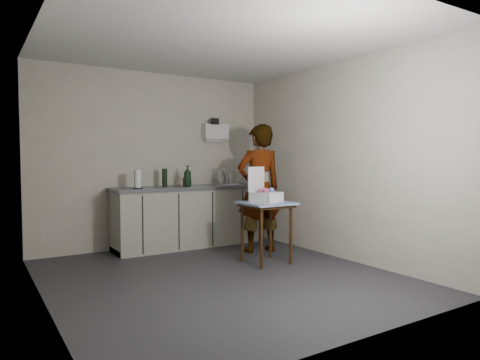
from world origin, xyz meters
TOP-DOWN VIEW (x-y plane):
  - ground at (0.00, 0.00)m, footprint 4.00×4.00m
  - wall_back at (0.00, 1.99)m, footprint 3.60×0.02m
  - wall_right at (1.79, 0.00)m, footprint 0.02×4.00m
  - wall_left at (-1.79, 0.00)m, footprint 0.02×4.00m
  - ceiling at (0.00, 0.00)m, footprint 3.60×4.00m
  - kitchen_counter at (0.40, 1.70)m, footprint 2.24×0.62m
  - wall_shelf at (1.00, 1.92)m, footprint 0.42×0.18m
  - side_table at (0.80, 0.23)m, footprint 0.61×0.61m
  - standing_man at (1.10, 0.82)m, footprint 0.72×0.53m
  - soap_bottle at (0.37, 1.62)m, footprint 0.15×0.16m
  - soda_can at (0.38, 1.73)m, footprint 0.07×0.07m
  - dark_bottle at (0.05, 1.73)m, footprint 0.08×0.08m
  - paper_towel at (-0.40, 1.60)m, footprint 0.14×0.14m
  - dish_rack at (1.06, 1.73)m, footprint 0.36×0.27m
  - bakery_box at (0.78, 0.23)m, footprint 0.40×0.40m

SIDE VIEW (x-z plane):
  - ground at x=0.00m, z-range 0.00..0.00m
  - kitchen_counter at x=0.40m, z-range -0.03..0.88m
  - side_table at x=0.80m, z-range 0.29..1.06m
  - bakery_box at x=0.78m, z-range 0.65..1.10m
  - standing_man at x=1.10m, z-range 0.00..1.80m
  - dish_rack at x=1.06m, z-range 0.84..1.09m
  - soda_can at x=0.38m, z-range 0.91..1.04m
  - paper_towel at x=-0.40m, z-range 0.90..1.16m
  - dark_bottle at x=0.05m, z-range 0.91..1.18m
  - soap_bottle at x=0.37m, z-range 0.91..1.22m
  - wall_back at x=0.00m, z-range 0.00..2.60m
  - wall_right at x=1.79m, z-range 0.00..2.60m
  - wall_left at x=-1.79m, z-range 0.00..2.60m
  - wall_shelf at x=1.00m, z-range 1.56..1.93m
  - ceiling at x=0.00m, z-range 2.59..2.60m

